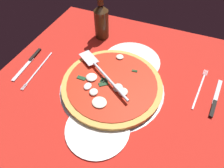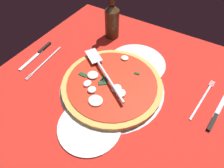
# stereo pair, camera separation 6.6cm
# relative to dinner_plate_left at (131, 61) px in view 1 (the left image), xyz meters

# --- Properties ---
(ground_plane) EXTENTS (0.92, 0.92, 0.01)m
(ground_plane) POSITION_rel_dinner_plate_left_xyz_m (0.15, -0.02, -0.01)
(ground_plane) COLOR red
(pizza_pan) EXTENTS (0.39, 0.39, 0.01)m
(pizza_pan) POSITION_rel_dinner_plate_left_xyz_m (0.16, -0.02, -0.00)
(pizza_pan) COLOR #ABB4C0
(pizza_pan) RESTS_ON ground_plane
(dinner_plate_left) EXTENTS (0.24, 0.24, 0.01)m
(dinner_plate_left) POSITION_rel_dinner_plate_left_xyz_m (0.00, 0.00, 0.00)
(dinner_plate_left) COLOR silver
(dinner_plate_left) RESTS_ON ground_plane
(dinner_plate_right) EXTENTS (0.21, 0.21, 0.01)m
(dinner_plate_right) POSITION_rel_dinner_plate_left_xyz_m (0.34, -0.00, 0.00)
(dinner_plate_right) COLOR white
(dinner_plate_right) RESTS_ON ground_plane
(pizza) EXTENTS (0.37, 0.37, 0.03)m
(pizza) POSITION_rel_dinner_plate_left_xyz_m (0.16, -0.02, 0.01)
(pizza) COLOR gold
(pizza) RESTS_ON pizza_pan
(pizza_server) EXTENTS (0.19, 0.27, 0.01)m
(pizza_server) POSITION_rel_dinner_plate_left_xyz_m (0.14, -0.07, 0.04)
(pizza_server) COLOR silver
(pizza_server) RESTS_ON pizza
(place_setting_near) EXTENTS (0.23, 0.15, 0.01)m
(place_setting_near) POSITION_rel_dinner_plate_left_xyz_m (0.18, -0.37, -0.00)
(place_setting_near) COLOR white
(place_setting_near) RESTS_ON ground_plane
(place_setting_far) EXTENTS (0.23, 0.16, 0.01)m
(place_setting_far) POSITION_rel_dinner_plate_left_xyz_m (0.07, 0.31, -0.00)
(place_setting_far) COLOR white
(place_setting_far) RESTS_ON ground_plane
(beer_bottle) EXTENTS (0.07, 0.07, 0.25)m
(beer_bottle) POSITION_rel_dinner_plate_left_xyz_m (-0.11, -0.19, 0.09)
(beer_bottle) COLOR #3F2814
(beer_bottle) RESTS_ON ground_plane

